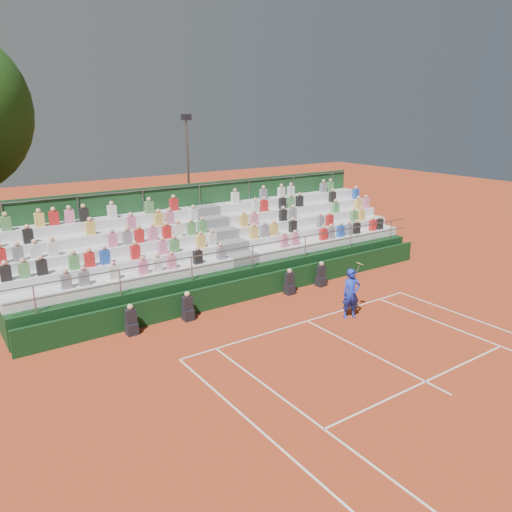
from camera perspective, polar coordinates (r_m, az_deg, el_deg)
ground at (r=19.65m, az=5.88°, el=-7.41°), size 90.00×90.00×0.00m
courtside_wall at (r=21.81m, az=0.45°, el=-3.46°), size 20.00×0.15×1.00m
line_officials at (r=20.76m, az=-1.86°, el=-4.58°), size 9.60×0.40×1.19m
grandstand at (r=24.21m, az=-3.99°, el=-0.03°), size 20.00×5.20×4.40m
tennis_player at (r=19.87m, az=10.82°, el=-4.23°), size 0.95×0.69×2.22m
floodlight_mast at (r=30.92m, az=-7.77°, el=9.89°), size 0.60×0.25×7.67m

